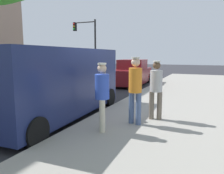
{
  "coord_description": "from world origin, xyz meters",
  "views": [
    {
      "loc": [
        4.12,
        -5.77,
        1.96
      ],
      "look_at": [
        1.65,
        -0.11,
        1.05
      ],
      "focal_mm": 35.1,
      "sensor_mm": 36.0,
      "label": 1
    }
  ],
  "objects_px": {
    "parking_meter_near": "(103,82)",
    "parked_sedan_ahead": "(132,73)",
    "parked_van": "(55,81)",
    "pedestrian_in_orange": "(135,86)",
    "pedestrian_in_gray": "(156,86)",
    "traffic_light_corner": "(87,38)",
    "pedestrian_in_blue": "(102,93)"
  },
  "relations": [
    {
      "from": "pedestrian_in_gray",
      "to": "traffic_light_corner",
      "type": "distance_m",
      "value": 15.73
    },
    {
      "from": "parking_meter_near",
      "to": "traffic_light_corner",
      "type": "relative_size",
      "value": 0.29
    },
    {
      "from": "pedestrian_in_blue",
      "to": "parked_van",
      "type": "distance_m",
      "value": 2.2
    },
    {
      "from": "parked_sedan_ahead",
      "to": "parking_meter_near",
      "type": "bearing_deg",
      "value": -77.48
    },
    {
      "from": "pedestrian_in_orange",
      "to": "parked_van",
      "type": "distance_m",
      "value": 2.58
    },
    {
      "from": "parked_van",
      "to": "pedestrian_in_orange",
      "type": "bearing_deg",
      "value": -0.85
    },
    {
      "from": "parked_van",
      "to": "parked_sedan_ahead",
      "type": "relative_size",
      "value": 1.17
    },
    {
      "from": "parked_sedan_ahead",
      "to": "pedestrian_in_orange",
      "type": "bearing_deg",
      "value": -70.95
    },
    {
      "from": "pedestrian_in_orange",
      "to": "pedestrian_in_blue",
      "type": "bearing_deg",
      "value": -124.46
    },
    {
      "from": "parked_van",
      "to": "pedestrian_in_gray",
      "type": "bearing_deg",
      "value": 11.69
    },
    {
      "from": "pedestrian_in_orange",
      "to": "pedestrian_in_gray",
      "type": "height_order",
      "value": "pedestrian_in_orange"
    },
    {
      "from": "pedestrian_in_blue",
      "to": "traffic_light_corner",
      "type": "relative_size",
      "value": 0.31
    },
    {
      "from": "pedestrian_in_orange",
      "to": "parked_sedan_ahead",
      "type": "bearing_deg",
      "value": 109.05
    },
    {
      "from": "pedestrian_in_orange",
      "to": "traffic_light_corner",
      "type": "height_order",
      "value": "traffic_light_corner"
    },
    {
      "from": "parked_sedan_ahead",
      "to": "traffic_light_corner",
      "type": "bearing_deg",
      "value": 141.53
    },
    {
      "from": "pedestrian_in_orange",
      "to": "parked_sedan_ahead",
      "type": "height_order",
      "value": "pedestrian_in_orange"
    },
    {
      "from": "parking_meter_near",
      "to": "parked_sedan_ahead",
      "type": "bearing_deg",
      "value": 102.52
    },
    {
      "from": "pedestrian_in_blue",
      "to": "parked_sedan_ahead",
      "type": "xyz_separation_m",
      "value": [
        -2.3,
        9.07,
        -0.33
      ]
    },
    {
      "from": "parking_meter_near",
      "to": "pedestrian_in_blue",
      "type": "distance_m",
      "value": 1.22
    },
    {
      "from": "parking_meter_near",
      "to": "parked_sedan_ahead",
      "type": "xyz_separation_m",
      "value": [
        -1.77,
        7.97,
        -0.43
      ]
    },
    {
      "from": "parked_van",
      "to": "traffic_light_corner",
      "type": "relative_size",
      "value": 1.01
    },
    {
      "from": "parking_meter_near",
      "to": "pedestrian_in_orange",
      "type": "height_order",
      "value": "pedestrian_in_orange"
    },
    {
      "from": "parking_meter_near",
      "to": "parked_van",
      "type": "xyz_separation_m",
      "value": [
        -1.5,
        -0.25,
        -0.03
      ]
    },
    {
      "from": "parking_meter_near",
      "to": "parked_van",
      "type": "bearing_deg",
      "value": -170.49
    },
    {
      "from": "pedestrian_in_orange",
      "to": "pedestrian_in_blue",
      "type": "height_order",
      "value": "pedestrian_in_orange"
    },
    {
      "from": "pedestrian_in_gray",
      "to": "traffic_light_corner",
      "type": "relative_size",
      "value": 0.32
    },
    {
      "from": "parked_sedan_ahead",
      "to": "parked_van",
      "type": "bearing_deg",
      "value": -88.12
    },
    {
      "from": "parked_van",
      "to": "traffic_light_corner",
      "type": "distance_m",
      "value": 14.71
    },
    {
      "from": "parking_meter_near",
      "to": "pedestrian_in_gray",
      "type": "bearing_deg",
      "value": 13.85
    },
    {
      "from": "pedestrian_in_gray",
      "to": "parked_sedan_ahead",
      "type": "height_order",
      "value": "pedestrian_in_gray"
    },
    {
      "from": "pedestrian_in_blue",
      "to": "parked_sedan_ahead",
      "type": "distance_m",
      "value": 9.36
    },
    {
      "from": "parked_van",
      "to": "traffic_light_corner",
      "type": "height_order",
      "value": "traffic_light_corner"
    }
  ]
}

